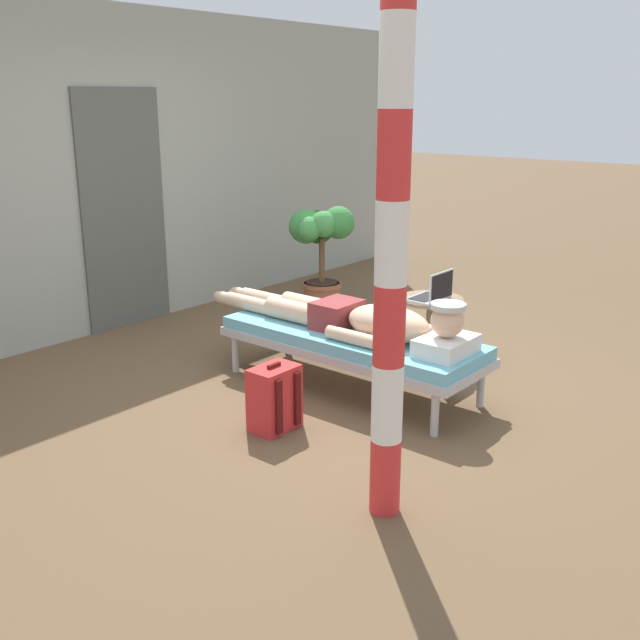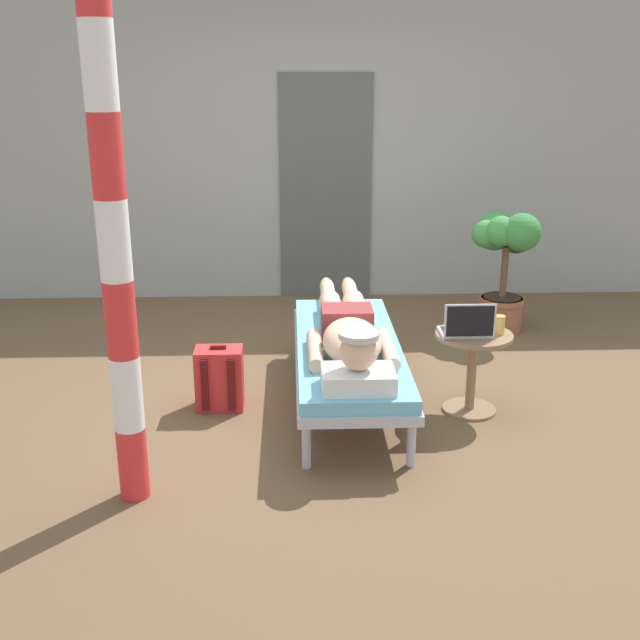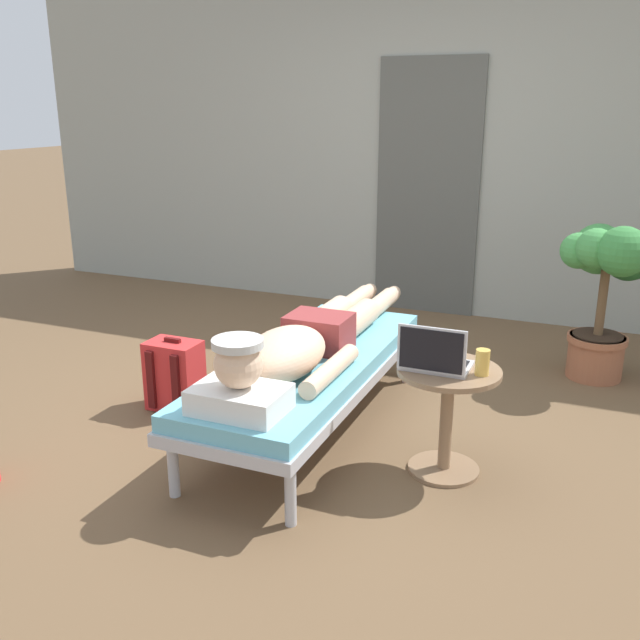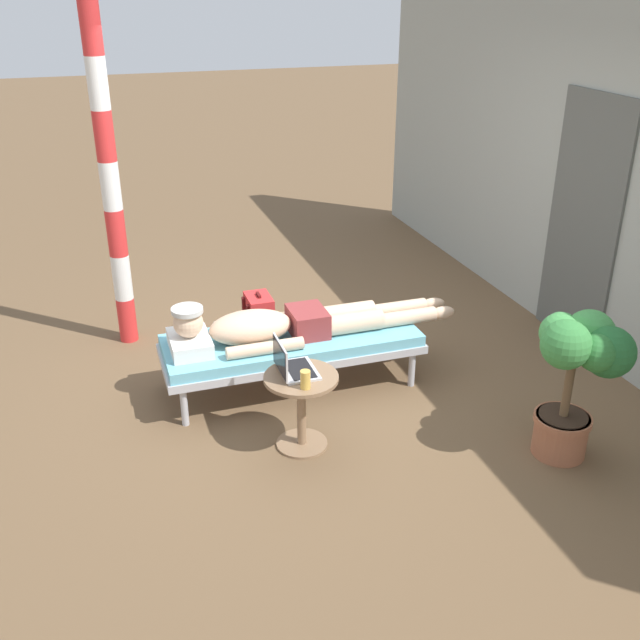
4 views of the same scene
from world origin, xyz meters
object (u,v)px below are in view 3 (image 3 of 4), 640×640
Objects in this scene: laptop at (434,358)px; person_reclining at (304,342)px; lounge_chair at (310,369)px; backpack at (175,376)px; potted_plant at (608,276)px; side_table at (447,402)px; drink_glass at (482,362)px.

person_reclining is at bearing 169.11° from laptop.
laptop reaches higher than lounge_chair.
potted_plant is at bearing 33.56° from backpack.
potted_plant reaches higher than laptop.
potted_plant is (0.62, 1.59, 0.31)m from side_table.
lounge_chair is 0.88× the size of person_reclining.
laptop is at bearing -170.89° from drink_glass.
laptop is at bearing -16.50° from lounge_chair.
backpack is (-1.60, 0.12, -0.16)m from side_table.
person_reclining is at bearing 173.68° from side_table.
side_table is 1.74m from potted_plant.
backpack is (-0.83, -0.04, -0.15)m from lounge_chair.
drink_glass is at bearing -4.45° from backpack.
person_reclining reaches higher than backpack.
drink_glass is at bearing -106.43° from potted_plant.
lounge_chair is at bearing 163.50° from laptop.
backpack is at bearing 177.73° from person_reclining.
side_table is at bearing -4.24° from backpack.
drink_glass is at bearing -10.88° from lounge_chair.
side_table is 1.23× the size of backpack.
person_reclining is 7.00× the size of laptop.
laptop is 2.61× the size of drink_glass.
laptop is (-0.06, -0.05, 0.23)m from side_table.
person_reclining is 4.15× the size of side_table.
side_table is at bearing -11.68° from lounge_chair.
potted_plant is at bearing 67.37° from laptop.
lounge_chair is at bearing 169.12° from drink_glass.
lounge_chair is 16.06× the size of drink_glass.
lounge_chair is 0.97m from drink_glass.
lounge_chair is at bearing 168.32° from side_table.
person_reclining is (0.00, -0.07, 0.17)m from lounge_chair.
side_table is at bearing 173.31° from drink_glass.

